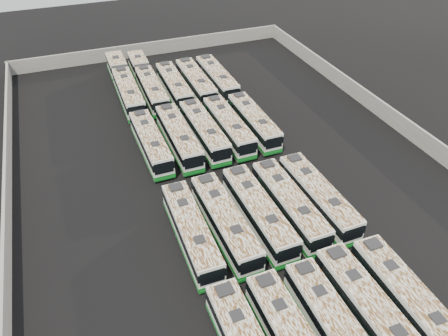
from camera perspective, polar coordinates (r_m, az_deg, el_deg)
The scene contains 20 objects.
ground at distance 46.05m, azimuth 1.71°, elevation -1.58°, with size 140.00×140.00×0.00m, color black.
perimeter_wall at distance 45.37m, azimuth 1.73°, elevation -0.49°, with size 45.20×73.20×2.20m.
bus_front_center at distance 33.10m, azimuth 14.29°, elevation -19.73°, with size 2.43×10.95×3.08m.
bus_front_right at distance 34.46m, azimuth 18.62°, elevation -17.53°, with size 2.53×11.42×3.21m.
bus_front_far_right at distance 36.03m, azimuth 22.91°, elevation -15.79°, with size 2.50×11.26×3.16m.
bus_midfront_far_left at distance 38.22m, azimuth -4.29°, elevation -8.26°, with size 2.48×11.12×3.12m.
bus_midfront_left at distance 38.89m, azimuth 0.13°, elevation -7.07°, with size 2.62×11.37×3.19m.
bus_midfront_center at distance 39.91m, azimuth 4.51°, elevation -5.80°, with size 2.60×11.45×3.21m.
bus_midfront_right at distance 41.06m, azimuth 8.50°, elevation -4.74°, with size 2.49×11.31×3.18m.
bus_midfront_far_right at distance 42.39m, azimuth 12.15°, elevation -3.70°, with size 2.59×11.30×3.17m.
bus_midback_far_left at distance 49.59m, azimuth -9.54°, elevation 3.27°, with size 2.48×11.05×3.10m.
bus_midback_left at distance 50.07m, azimuth -5.93°, elevation 4.06°, with size 2.42×11.42×3.22m.
bus_midback_center at distance 50.96m, azimuth -2.62°, elevation 4.85°, with size 2.54×11.35×3.19m.
bus_midback_right at distance 51.83m, azimuth 0.60°, elevation 5.47°, with size 2.46×11.21×3.15m.
bus_midback_far_right at distance 52.95m, azimuth 3.89°, elevation 6.07°, with size 2.34×10.94×3.08m.
bus_back_far_left at distance 63.24m, azimuth -12.86°, elevation 10.70°, with size 2.70×17.87×3.23m.
bus_back_left at distance 63.48m, azimuth -9.99°, elevation 11.10°, with size 2.63×17.09×3.09m.
bus_back_center at distance 61.51m, azimuth -6.53°, elevation 10.58°, with size 2.52×11.19×3.14m.
bus_back_right at distance 62.15m, azimuth -3.70°, elevation 11.08°, with size 2.46×11.49×3.23m.
bus_back_far_right at distance 63.14m, azimuth -0.93°, elevation 11.59°, with size 2.45×11.45×3.22m.
Camera 1 is at (-14.34, -33.09, 28.63)m, focal length 35.00 mm.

